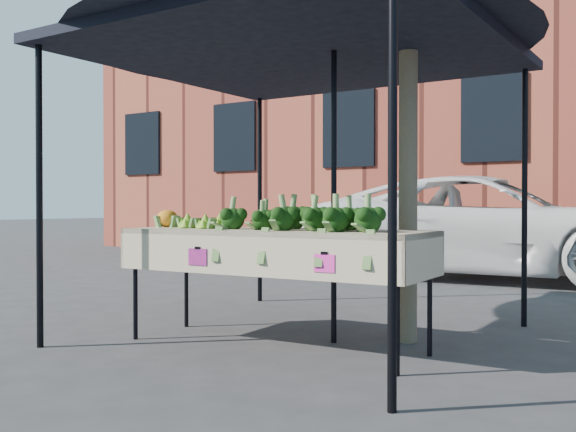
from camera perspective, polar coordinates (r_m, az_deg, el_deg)
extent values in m
plane|color=#2D2D2F|center=(5.17, -1.35, -11.17)|extent=(90.00, 90.00, 0.00)
cube|color=#C2B799|center=(5.00, -1.25, -6.34)|extent=(2.43, 0.89, 0.90)
cube|color=#F22D8C|center=(4.91, -7.93, -3.55)|extent=(0.17, 0.01, 0.12)
cube|color=#EA2CA8|center=(4.30, 2.85, -4.17)|extent=(0.17, 0.01, 0.12)
ellipsoid|color=black|center=(4.84, 1.61, 0.16)|extent=(1.35, 0.55, 0.24)
ellipsoid|color=#8EB133|center=(5.35, -7.25, -0.07)|extent=(0.41, 0.45, 0.18)
ellipsoid|color=orange|center=(5.59, -10.50, -0.13)|extent=(0.18, 0.18, 0.16)
imported|color=white|center=(10.36, 17.12, 10.18)|extent=(1.72, 2.66, 5.53)
cube|color=maroon|center=(18.30, 7.01, 11.62)|extent=(12.00, 8.00, 9.00)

